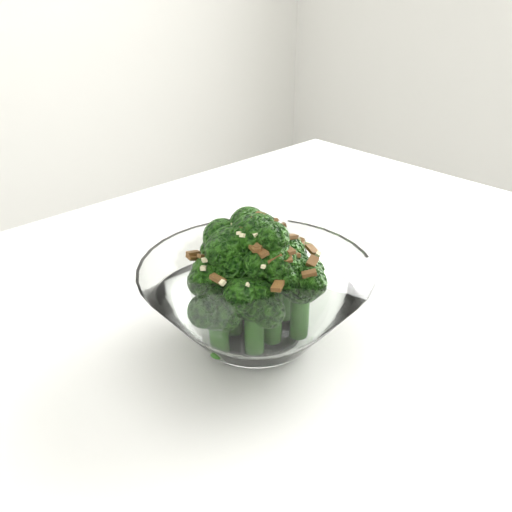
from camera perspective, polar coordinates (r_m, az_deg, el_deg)
table at (r=0.54m, az=-4.86°, el=-16.95°), size 1.27×0.92×0.75m
broccoli_dish at (r=0.51m, az=-0.13°, el=-3.63°), size 0.21×0.21×0.13m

